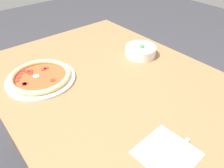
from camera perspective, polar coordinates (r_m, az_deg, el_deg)
ground_plane at (r=1.69m, az=-0.71°, el=-19.93°), size 8.00×8.00×0.00m
dining_table at (r=1.19m, az=-0.95°, el=-2.14°), size 1.36×1.05×0.75m
pizza at (r=1.18m, az=-18.17°, el=1.76°), size 0.35×0.35×0.04m
bowl at (r=1.35m, az=7.49°, el=8.73°), size 0.18×0.18×0.07m
napkin at (r=0.83m, az=14.13°, el=-17.18°), size 0.20×0.20×0.00m
fork at (r=0.84m, az=12.54°, el=-15.98°), size 0.03×0.18×0.00m
knife at (r=0.82m, az=15.13°, el=-18.42°), size 0.04×0.23×0.01m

